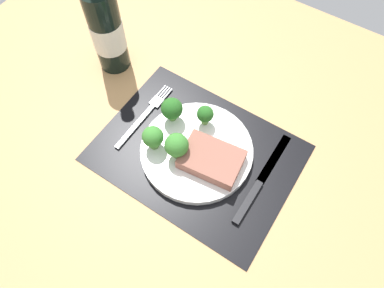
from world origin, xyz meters
TOP-DOWN VIEW (x-y plane):
  - ground_plane at (0.00, 0.00)cm, footprint 140.00×110.00cm
  - placemat at (0.00, 0.00)cm, footprint 40.67×30.38cm
  - plate at (0.00, 0.00)cm, footprint 23.29×23.29cm
  - steak at (4.11, -1.02)cm, footprint 12.87×9.85cm
  - broccoli_near_steak at (-8.40, 3.40)cm, footprint 4.58×4.58cm
  - broccoli_center at (-2.03, 6.30)cm, footprint 3.53×3.53cm
  - broccoli_near_fork at (-7.73, -4.17)cm, footprint 4.39×4.39cm
  - broccoli_front_edge at (-2.55, -3.39)cm, footprint 4.82×4.82cm
  - fork at (-14.64, 1.42)cm, footprint 2.40×19.20cm
  - knife at (14.26, 0.53)cm, footprint 1.80×23.00cm
  - wine_bottle at (-30.14, 10.11)cm, footprint 7.35×7.35cm

SIDE VIEW (x-z plane):
  - ground_plane at x=0.00cm, z-range -3.00..0.00cm
  - placemat at x=0.00cm, z-range 0.00..0.30cm
  - fork at x=-14.64cm, z-range 0.30..0.80cm
  - knife at x=14.26cm, z-range 0.20..1.00cm
  - plate at x=0.00cm, z-range 0.30..1.90cm
  - steak at x=4.11cm, z-range 1.90..4.53cm
  - broccoli_center at x=-2.03cm, z-range 2.50..7.57cm
  - broccoli_near_fork at x=-7.73cm, z-range 2.43..8.27cm
  - broccoli_near_steak at x=-8.40cm, z-range 2.51..8.54cm
  - broccoli_front_edge at x=-2.55cm, z-range 2.59..9.17cm
  - wine_bottle at x=-30.14cm, z-range -4.47..25.99cm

